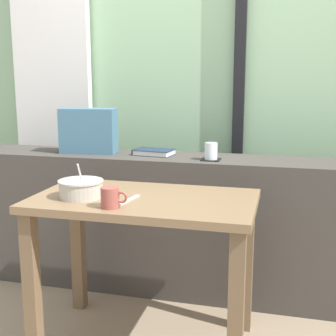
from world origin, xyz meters
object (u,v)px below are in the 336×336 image
ceramic_mug (111,198)px  fork_utensil (129,200)px  juice_glass (211,152)px  breakfast_table (144,226)px  coaster_square (211,160)px  soup_bowl (81,189)px  closed_book (154,152)px  throw_pillow (89,131)px

ceramic_mug → fork_utensil: bearing=74.0°
juice_glass → ceramic_mug: size_ratio=0.79×
breakfast_table → coaster_square: 0.61m
soup_bowl → fork_utensil: 0.23m
coaster_square → ceramic_mug: coaster_square is taller
closed_book → breakfast_table: bearing=-77.8°
juice_glass → closed_book: 0.36m
soup_bowl → ceramic_mug: soup_bowl is taller
breakfast_table → soup_bowl: size_ratio=4.94×
juice_glass → throw_pillow: 0.74m
closed_book → fork_utensil: size_ratio=1.39×
throw_pillow → ceramic_mug: size_ratio=2.83×
closed_book → throw_pillow: 0.41m
coaster_square → fork_utensil: (-0.26, -0.59, -0.09)m
breakfast_table → fork_utensil: bearing=-122.3°
coaster_square → throw_pillow: bearing=174.8°
breakfast_table → ceramic_mug: size_ratio=8.72×
coaster_square → breakfast_table: bearing=-112.1°
breakfast_table → soup_bowl: 0.33m
coaster_square → soup_bowl: bearing=-128.9°
juice_glass → fork_utensil: (-0.26, -0.59, -0.13)m
breakfast_table → soup_bowl: (-0.27, -0.07, 0.17)m
throw_pillow → soup_bowl: (0.25, -0.66, -0.18)m
breakfast_table → throw_pillow: throw_pillow is taller
breakfast_table → coaster_square: (0.21, 0.52, 0.22)m
coaster_square → closed_book: closed_book is taller
juice_glass → soup_bowl: juice_glass is taller
juice_glass → ceramic_mug: (-0.29, -0.72, -0.09)m
ceramic_mug → juice_glass: bearing=67.8°
breakfast_table → closed_book: closed_book is taller
juice_glass → closed_book: size_ratio=0.38×
coaster_square → juice_glass: (0.00, 0.00, 0.04)m
coaster_square → throw_pillow: size_ratio=0.31×
soup_bowl → fork_utensil: size_ratio=1.17×
fork_utensil → ceramic_mug: bearing=-96.8°
breakfast_table → coaster_square: bearing=67.9°
coaster_square → throw_pillow: throw_pillow is taller
throw_pillow → coaster_square: bearing=-5.2°
ceramic_mug → closed_book: bearing=93.7°
breakfast_table → fork_utensil: (-0.04, -0.07, 0.14)m
fork_utensil → coaster_square: bearing=75.8°
closed_book → soup_bowl: 0.70m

